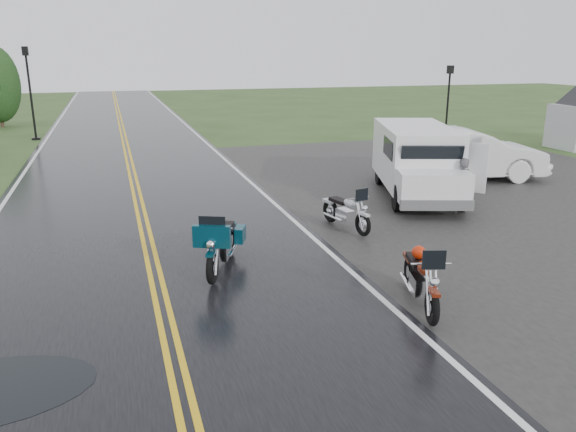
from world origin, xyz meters
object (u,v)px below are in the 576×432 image
Objects in this scene: sedan_white at (466,155)px; lamp_post_far_right at (447,107)px; lamp_post_far_left at (31,93)px; motorcycle_teal at (212,254)px; motorcycle_silver at (363,216)px; motorcycle_red at (433,293)px; person_at_van at (461,186)px; van_white at (400,174)px.

lamp_post_far_right is (3.04, 6.04, 1.01)m from sedan_white.
lamp_post_far_right is (18.44, -8.69, -0.43)m from lamp_post_far_left.
motorcycle_teal is 4.34m from motorcycle_silver.
motorcycle_red is 0.45× the size of lamp_post_far_left.
motorcycle_red is 4.61m from motorcycle_silver.
lamp_post_far_right is at bearing -25.22° from lamp_post_far_left.
motorcycle_teal is 18.29m from lamp_post_far_right.
motorcycle_teal is at bearing -167.57° from motorcycle_silver.
lamp_post_far_left reaches higher than motorcycle_teal.
person_at_van is (4.38, 5.74, 0.15)m from motorcycle_red.
motorcycle_red is at bearing 49.97° from person_at_van.
motorcycle_silver is 7.82m from sedan_white.
motorcycle_silver is 0.35× the size of van_white.
sedan_white is at bearing 56.32° from motorcycle_teal.
lamp_post_far_right reaches higher than van_white.
motorcycle_silver is at bearing 95.49° from motorcycle_red.
motorcycle_teal is (-3.08, 2.72, 0.05)m from motorcycle_red.
motorcycle_red is 4.11m from motorcycle_teal.
sedan_white is (7.01, 9.36, 0.27)m from motorcycle_red.
sedan_white is (10.09, 6.64, 0.22)m from motorcycle_teal.
person_at_van is (7.46, 3.02, 0.10)m from motorcycle_teal.
sedan_white reaches higher than motorcycle_red.
motorcycle_red is 1.36× the size of person_at_van.
sedan_white is 21.36m from lamp_post_far_left.
motorcycle_teal is at bearing -130.31° from van_white.
motorcycle_teal is 0.59× the size of lamp_post_far_right.
motorcycle_teal is 0.48× the size of lamp_post_far_left.
motorcycle_teal is 0.40× the size of van_white.
lamp_post_far_right is at bearing -14.69° from sedan_white.
motorcycle_red is at bearing -18.53° from motorcycle_teal.
lamp_post_far_right is (10.04, 15.40, 1.28)m from motorcycle_red.
person_at_van reaches higher than motorcycle_teal.
motorcycle_red is 11.70m from sedan_white.
motorcycle_teal is 6.90m from van_white.
van_white reaches higher than motorcycle_teal.
lamp_post_far_left is (-5.32, 21.36, 1.67)m from motorcycle_teal.
sedan_white is (6.14, 4.84, 0.31)m from motorcycle_silver.
motorcycle_teal is at bearing -135.99° from lamp_post_far_right.
van_white is 1.47× the size of lamp_post_far_right.
motorcycle_teal is at bearing 154.91° from motorcycle_red.
sedan_white is 1.41× the size of lamp_post_far_right.
lamp_post_far_right is at bearing 69.38° from van_white.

